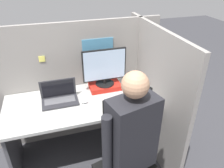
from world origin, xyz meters
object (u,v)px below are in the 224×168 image
Objects in this scene: stapler at (137,89)px; office_chair at (129,156)px; carrot_toy at (116,102)px; coffee_mug at (133,79)px; laptop at (60,98)px; paper_box at (105,86)px; monitor at (104,67)px; person at (133,148)px.

stapler is 0.12× the size of office_chair.
carrot_toy is 0.54m from office_chair.
stapler is 1.30× the size of coffee_mug.
office_chair is at bearing -56.34° from laptop.
laptop is 3.69× the size of coffee_mug.
coffee_mug reaches higher than carrot_toy.
coffee_mug reaches higher than paper_box.
office_chair is (0.47, -0.71, -0.23)m from laptop.
carrot_toy is at bearing -87.00° from paper_box.
monitor is 4.89× the size of coffee_mug.
office_chair reaches higher than paper_box.
carrot_toy is at bearing -150.58° from stapler.
stapler is 0.34m from carrot_toy.
laptop is at bearing 116.93° from person.
office_chair is at bearing -95.11° from carrot_toy.
laptop reaches higher than carrot_toy.
coffee_mug is at bearing 3.46° from paper_box.
office_chair is (-0.34, -0.66, -0.21)m from stapler.
office_chair is at bearing -91.87° from monitor.
monitor is at bearing 88.13° from office_chair.
paper_box is 0.98m from person.
carrot_toy is 0.65m from person.
person is (-0.38, -0.81, 0.05)m from stapler.
monitor is at bearing 86.30° from person.
coffee_mug is (0.33, 0.02, -0.21)m from monitor.
monitor is at bearing 90.00° from paper_box.
person is 1.07m from coffee_mug.
coffee_mug is at bearing 2.99° from monitor.
person is (-0.08, -0.64, 0.05)m from carrot_toy.
laptop is (-0.50, -0.12, 0.02)m from paper_box.
person reaches higher than carrot_toy.
office_chair is at bearing 76.29° from person.
coffee_mug is (0.02, 0.18, 0.02)m from stapler.
stapler is (0.31, -0.16, 0.00)m from paper_box.
stapler is 0.09× the size of person.
coffee_mug is (0.33, 0.02, 0.02)m from paper_box.
laptop is at bearing -166.73° from paper_box.
carrot_toy is (-0.30, -0.17, -0.01)m from stapler.
coffee_mug is (0.32, 0.35, 0.02)m from carrot_toy.
laptop is 0.88m from office_chair.
paper_box is at bearing 88.13° from office_chair.
carrot_toy is at bearing -132.17° from coffee_mug.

